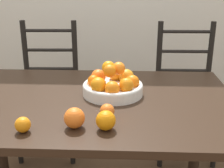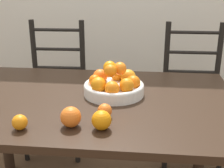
{
  "view_description": "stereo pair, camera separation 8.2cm",
  "coord_description": "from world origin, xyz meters",
  "px_view_note": "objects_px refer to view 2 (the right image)",
  "views": [
    {
      "loc": [
        0.18,
        -1.41,
        1.32
      ],
      "look_at": [
        0.12,
        -0.03,
        0.82
      ],
      "focal_mm": 50.0,
      "sensor_mm": 36.0,
      "label": 1
    },
    {
      "loc": [
        0.26,
        -1.4,
        1.32
      ],
      "look_at": [
        0.12,
        -0.03,
        0.82
      ],
      "focal_mm": 50.0,
      "sensor_mm": 36.0,
      "label": 2
    }
  ],
  "objects_px": {
    "orange_loose_0": "(101,120)",
    "chair_left": "(56,91)",
    "orange_loose_3": "(105,111)",
    "fruit_bowl": "(114,85)",
    "chair_right": "(192,96)",
    "orange_loose_2": "(71,117)",
    "orange_loose_1": "(20,122)"
  },
  "relations": [
    {
      "from": "chair_right",
      "to": "orange_loose_2",
      "type": "bearing_deg",
      "value": -122.22
    },
    {
      "from": "fruit_bowl",
      "to": "orange_loose_1",
      "type": "bearing_deg",
      "value": -128.98
    },
    {
      "from": "orange_loose_2",
      "to": "orange_loose_3",
      "type": "relative_size",
      "value": 1.34
    },
    {
      "from": "orange_loose_3",
      "to": "chair_left",
      "type": "xyz_separation_m",
      "value": [
        -0.5,
        0.95,
        -0.3
      ]
    },
    {
      "from": "orange_loose_0",
      "to": "orange_loose_1",
      "type": "relative_size",
      "value": 1.28
    },
    {
      "from": "orange_loose_2",
      "to": "chair_left",
      "type": "relative_size",
      "value": 0.09
    },
    {
      "from": "orange_loose_0",
      "to": "orange_loose_3",
      "type": "height_order",
      "value": "orange_loose_0"
    },
    {
      "from": "fruit_bowl",
      "to": "orange_loose_3",
      "type": "distance_m",
      "value": 0.27
    },
    {
      "from": "fruit_bowl",
      "to": "orange_loose_0",
      "type": "height_order",
      "value": "fruit_bowl"
    },
    {
      "from": "orange_loose_0",
      "to": "chair_left",
      "type": "xyz_separation_m",
      "value": [
        -0.5,
        1.06,
        -0.31
      ]
    },
    {
      "from": "fruit_bowl",
      "to": "chair_right",
      "type": "height_order",
      "value": "chair_right"
    },
    {
      "from": "fruit_bowl",
      "to": "chair_left",
      "type": "relative_size",
      "value": 0.31
    },
    {
      "from": "orange_loose_0",
      "to": "chair_left",
      "type": "height_order",
      "value": "chair_left"
    },
    {
      "from": "orange_loose_2",
      "to": "chair_right",
      "type": "bearing_deg",
      "value": 58.41
    },
    {
      "from": "orange_loose_0",
      "to": "chair_left",
      "type": "distance_m",
      "value": 1.21
    },
    {
      "from": "orange_loose_3",
      "to": "chair_left",
      "type": "distance_m",
      "value": 1.11
    },
    {
      "from": "orange_loose_1",
      "to": "orange_loose_3",
      "type": "bearing_deg",
      "value": 23.59
    },
    {
      "from": "orange_loose_1",
      "to": "orange_loose_2",
      "type": "bearing_deg",
      "value": 13.16
    },
    {
      "from": "orange_loose_2",
      "to": "chair_left",
      "type": "distance_m",
      "value": 1.15
    },
    {
      "from": "fruit_bowl",
      "to": "chair_right",
      "type": "bearing_deg",
      "value": 53.44
    },
    {
      "from": "orange_loose_1",
      "to": "orange_loose_2",
      "type": "distance_m",
      "value": 0.2
    },
    {
      "from": "orange_loose_2",
      "to": "fruit_bowl",
      "type": "bearing_deg",
      "value": 69.29
    },
    {
      "from": "chair_left",
      "to": "chair_right",
      "type": "xyz_separation_m",
      "value": [
        1.01,
        0.0,
        0.0
      ]
    },
    {
      "from": "orange_loose_2",
      "to": "orange_loose_3",
      "type": "distance_m",
      "value": 0.16
    },
    {
      "from": "chair_right",
      "to": "orange_loose_3",
      "type": "bearing_deg",
      "value": -119.21
    },
    {
      "from": "orange_loose_0",
      "to": "orange_loose_3",
      "type": "bearing_deg",
      "value": 90.42
    },
    {
      "from": "orange_loose_2",
      "to": "orange_loose_1",
      "type": "bearing_deg",
      "value": -166.84
    },
    {
      "from": "fruit_bowl",
      "to": "orange_loose_2",
      "type": "xyz_separation_m",
      "value": [
        -0.14,
        -0.36,
        -0.01
      ]
    },
    {
      "from": "orange_loose_2",
      "to": "orange_loose_0",
      "type": "bearing_deg",
      "value": -5.13
    },
    {
      "from": "orange_loose_3",
      "to": "fruit_bowl",
      "type": "bearing_deg",
      "value": 87.13
    },
    {
      "from": "orange_loose_1",
      "to": "chair_left",
      "type": "distance_m",
      "value": 1.15
    },
    {
      "from": "orange_loose_2",
      "to": "chair_right",
      "type": "height_order",
      "value": "chair_right"
    }
  ]
}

